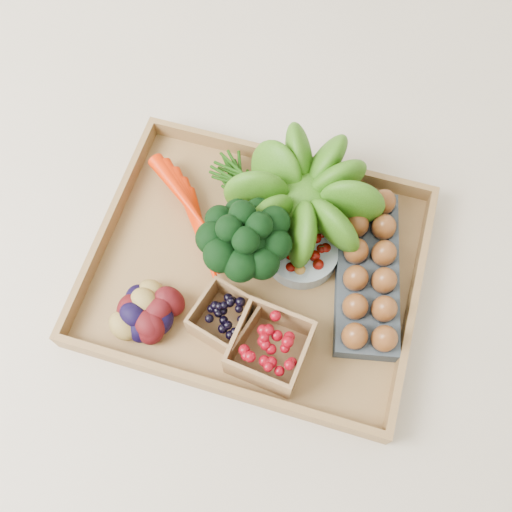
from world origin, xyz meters
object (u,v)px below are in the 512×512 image
(egg_carton, at_px, (367,272))
(cherry_bowl, at_px, (301,252))
(tray, at_px, (256,268))
(broccoli, at_px, (245,249))

(egg_carton, bearing_deg, cherry_bowl, 165.66)
(tray, bearing_deg, broccoli, 178.89)
(cherry_bowl, bearing_deg, egg_carton, -2.94)
(egg_carton, bearing_deg, broccoli, 178.41)
(broccoli, relative_size, cherry_bowl, 1.18)
(broccoli, height_order, egg_carton, broccoli)
(tray, xyz_separation_m, egg_carton, (0.19, 0.04, 0.02))
(cherry_bowl, xyz_separation_m, egg_carton, (0.12, -0.01, 0.00))
(tray, relative_size, egg_carton, 1.88)
(broccoli, relative_size, egg_carton, 0.51)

